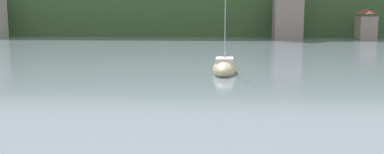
% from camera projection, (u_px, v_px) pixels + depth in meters
% --- Properties ---
extents(wooded_hillside, '(352.00, 50.51, 32.96)m').
position_uv_depth(wooded_hillside, '(279.00, 9.00, 119.76)').
color(wooded_hillside, '#38562D').
rests_on(wooded_hillside, ground_plane).
extents(shore_building_central, '(5.76, 5.85, 11.38)m').
position_uv_depth(shore_building_central, '(288.00, 12.00, 86.34)').
color(shore_building_central, gray).
rests_on(shore_building_central, ground_plane).
extents(shore_building_eastcentral, '(3.40, 4.43, 6.21)m').
position_uv_depth(shore_building_eastcentral, '(366.00, 24.00, 85.03)').
color(shore_building_eastcentral, gray).
rests_on(shore_building_eastcentral, ground_plane).
extents(sailboat_far_0, '(2.43, 6.76, 8.15)m').
position_uv_depth(sailboat_far_0, '(225.00, 68.00, 39.83)').
color(sailboat_far_0, '#CCBC8E').
rests_on(sailboat_far_0, ground_plane).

